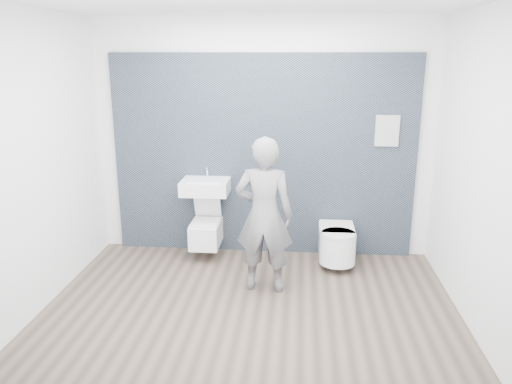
# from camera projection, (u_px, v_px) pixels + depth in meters

# --- Properties ---
(ground) EXTENTS (4.00, 4.00, 0.00)m
(ground) POSITION_uv_depth(u_px,v_px,m) (250.00, 307.00, 4.87)
(ground) COLOR brown
(ground) RESTS_ON ground
(room_shell) EXTENTS (4.00, 4.00, 4.00)m
(room_shell) POSITION_uv_depth(u_px,v_px,m) (250.00, 130.00, 4.40)
(room_shell) COLOR silver
(room_shell) RESTS_ON ground
(tile_wall) EXTENTS (3.60, 0.06, 2.40)m
(tile_wall) POSITION_uv_depth(u_px,v_px,m) (262.00, 250.00, 6.28)
(tile_wall) COLOR black
(tile_wall) RESTS_ON ground
(washbasin) EXTENTS (0.56, 0.42, 0.42)m
(washbasin) POSITION_uv_depth(u_px,v_px,m) (205.00, 186.00, 5.87)
(washbasin) COLOR white
(washbasin) RESTS_ON ground
(toilet_square) EXTENTS (0.34, 0.49, 0.65)m
(toilet_square) POSITION_uv_depth(u_px,v_px,m) (206.00, 232.00, 5.99)
(toilet_square) COLOR white
(toilet_square) RESTS_ON ground
(toilet_rounded) EXTENTS (0.41, 0.69, 0.37)m
(toilet_rounded) POSITION_uv_depth(u_px,v_px,m) (337.00, 243.00, 5.77)
(toilet_rounded) COLOR white
(toilet_rounded) RESTS_ON ground
(info_placard) EXTENTS (0.27, 0.03, 0.36)m
(info_placard) POSITION_uv_depth(u_px,v_px,m) (378.00, 255.00, 6.11)
(info_placard) COLOR white
(info_placard) RESTS_ON ground
(visitor) EXTENTS (0.61, 0.42, 1.62)m
(visitor) POSITION_uv_depth(u_px,v_px,m) (264.00, 215.00, 5.04)
(visitor) COLOR slate
(visitor) RESTS_ON ground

